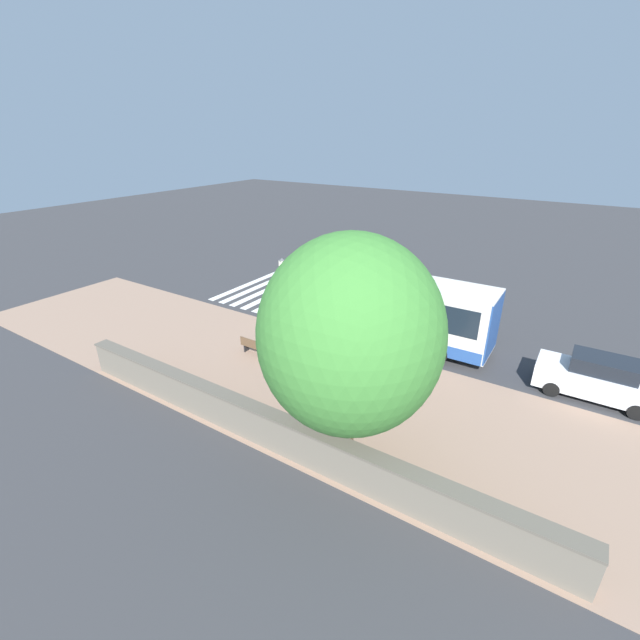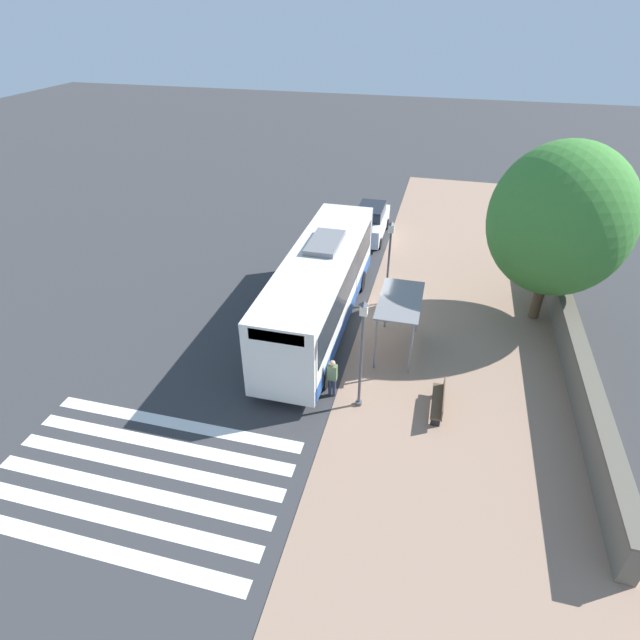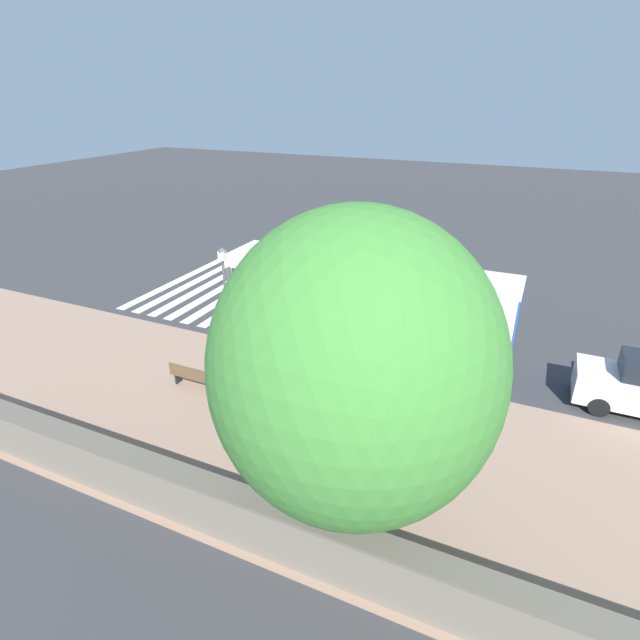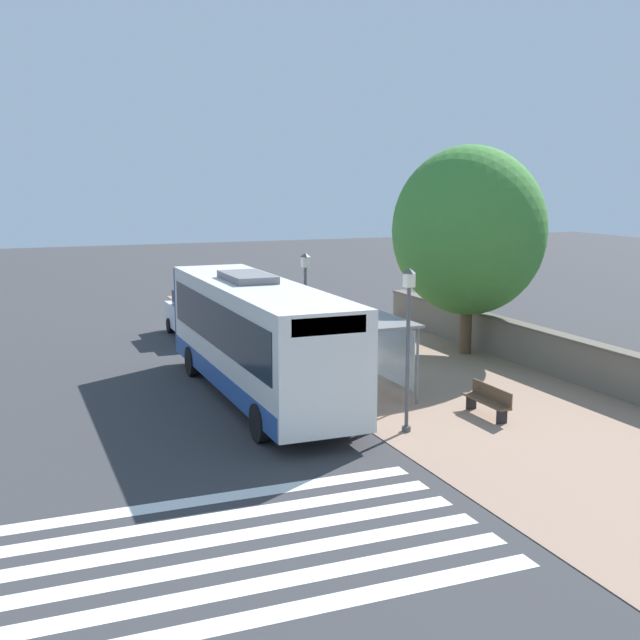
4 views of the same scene
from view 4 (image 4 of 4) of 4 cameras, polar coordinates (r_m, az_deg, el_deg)
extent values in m
plane|color=#353538|center=(25.64, -1.12, -4.88)|extent=(120.00, 120.00, 0.00)
cube|color=#937560|center=(27.51, 7.69, -3.92)|extent=(9.00, 44.00, 0.02)
cube|color=silver|center=(17.24, -7.69, -12.50)|extent=(9.00, 0.50, 0.01)
cube|color=silver|center=(16.39, -6.84, -13.70)|extent=(9.00, 0.50, 0.01)
cube|color=silver|center=(15.56, -5.88, -15.03)|extent=(9.00, 0.50, 0.01)
cube|color=silver|center=(14.73, -4.80, -16.51)|extent=(9.00, 0.50, 0.01)
cube|color=silver|center=(13.93, -3.58, -18.15)|extent=(9.00, 0.50, 0.01)
cube|color=silver|center=(13.14, -2.18, -19.98)|extent=(9.00, 0.50, 0.01)
cube|color=#6B6356|center=(29.55, 14.56, -1.84)|extent=(0.50, 20.00, 1.38)
cube|color=#5B5449|center=(29.41, 14.63, -0.45)|extent=(0.60, 20.00, 0.08)
cube|color=silver|center=(24.16, -4.54, -1.02)|extent=(2.53, 11.38, 3.06)
cube|color=black|center=(24.08, -4.56, -0.09)|extent=(2.57, 10.47, 1.34)
cube|color=#264C93|center=(24.42, -4.50, -3.84)|extent=(2.57, 11.15, 0.61)
cube|color=#264C93|center=(29.53, -7.86, 0.92)|extent=(2.57, 0.06, 2.93)
cube|color=black|center=(18.71, 0.63, -0.40)|extent=(1.89, 0.08, 0.43)
cube|color=slate|center=(24.71, -5.19, 3.06)|extent=(1.26, 2.50, 0.22)
cylinder|color=black|center=(21.28, 1.84, -6.60)|extent=(0.30, 1.00, 1.00)
cylinder|color=black|center=(20.48, -4.28, -7.29)|extent=(0.30, 1.00, 1.00)
cylinder|color=black|center=(28.10, -4.37, -2.54)|extent=(0.30, 1.00, 1.00)
cylinder|color=black|center=(27.50, -9.08, -2.91)|extent=(0.30, 1.00, 1.00)
cylinder|color=slate|center=(25.77, 1.10, -2.16)|extent=(0.08, 0.08, 2.31)
cylinder|color=slate|center=(23.14, 3.99, -3.58)|extent=(0.08, 0.08, 2.31)
cylinder|color=slate|center=(26.32, 3.81, -1.92)|extent=(0.08, 0.08, 2.31)
cylinder|color=slate|center=(23.75, 6.93, -3.28)|extent=(0.08, 0.08, 2.31)
cube|color=slate|center=(24.49, 3.93, 0.03)|extent=(1.65, 3.27, 0.08)
cube|color=silver|center=(24.99, 5.26, -2.31)|extent=(0.03, 2.67, 1.85)
cylinder|color=#2D3347|center=(21.14, 3.50, -7.06)|extent=(0.12, 0.12, 0.77)
cylinder|color=#2D3347|center=(21.08, 3.10, -7.11)|extent=(0.12, 0.12, 0.77)
cube|color=#59724C|center=(20.92, 3.32, -5.27)|extent=(0.34, 0.22, 0.62)
sphere|color=tan|center=(20.81, 3.33, -4.17)|extent=(0.21, 0.21, 0.21)
cube|color=brown|center=(22.99, 11.74, -5.68)|extent=(0.40, 1.89, 0.06)
cube|color=brown|center=(23.02, 12.12, -5.08)|extent=(0.04, 1.89, 0.40)
cube|color=black|center=(23.65, 10.71, -5.77)|extent=(0.32, 0.06, 0.45)
cube|color=black|center=(22.45, 12.80, -6.70)|extent=(0.32, 0.06, 0.45)
cylinder|color=#4C4C51|center=(21.43, 6.15, -7.72)|extent=(0.24, 0.24, 0.16)
cylinder|color=#4C4C51|center=(20.94, 6.25, -2.89)|extent=(0.10, 0.10, 3.86)
cube|color=silver|center=(20.58, 6.36, 2.83)|extent=(0.24, 0.24, 0.35)
pyramid|color=#4C4C51|center=(20.55, 6.37, 3.50)|extent=(0.28, 0.28, 0.14)
cylinder|color=#4C4C51|center=(27.75, -1.03, -3.56)|extent=(0.24, 0.24, 0.16)
cylinder|color=#4C4C51|center=(27.39, -1.05, -0.02)|extent=(0.10, 0.10, 3.64)
cube|color=silver|center=(27.12, -1.06, 4.13)|extent=(0.24, 0.24, 0.35)
pyramid|color=#4C4C51|center=(27.10, -1.06, 4.65)|extent=(0.28, 0.28, 0.14)
cylinder|color=brown|center=(30.86, 10.36, 0.46)|extent=(0.44, 0.44, 3.12)
ellipsoid|color=#3D7F33|center=(30.51, 10.54, 6.27)|extent=(5.73, 5.73, 6.30)
cube|color=silver|center=(34.06, -8.79, 0.05)|extent=(1.74, 4.62, 1.01)
cube|color=black|center=(34.04, -8.87, 1.44)|extent=(1.48, 2.40, 0.63)
cylinder|color=black|center=(32.90, -6.77, -1.06)|extent=(0.22, 0.64, 0.64)
cylinder|color=black|center=(32.52, -9.56, -1.26)|extent=(0.22, 0.64, 0.64)
cylinder|color=black|center=(35.76, -8.05, -0.20)|extent=(0.22, 0.64, 0.64)
cylinder|color=black|center=(35.41, -10.62, -0.38)|extent=(0.22, 0.64, 0.64)
camera|label=1|loc=(41.25, 19.08, 14.78)|focal=24.00mm
camera|label=2|loc=(13.88, 49.99, 31.49)|focal=28.00mm
camera|label=3|loc=(37.60, 18.94, 14.06)|focal=28.00mm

